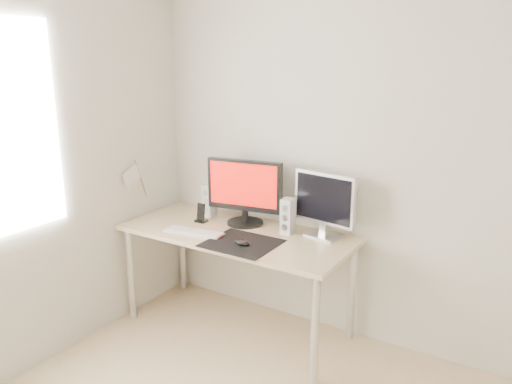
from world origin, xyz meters
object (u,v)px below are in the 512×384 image
at_px(mouse, 242,242).
at_px(speaker_left, 209,200).
at_px(desk, 237,242).
at_px(phone_dock, 201,216).
at_px(second_monitor, 325,202).
at_px(main_monitor, 245,190).
at_px(speaker_right, 288,216).
at_px(keyboard, 194,232).

relative_size(mouse, speaker_left, 0.43).
relative_size(desk, phone_dock, 11.54).
bearing_deg(phone_dock, second_monitor, 11.69).
xyz_separation_m(desk, main_monitor, (-0.04, 0.16, 0.33)).
bearing_deg(phone_dock, main_monitor, 22.54).
distance_m(desk, phone_dock, 0.36).
bearing_deg(second_monitor, main_monitor, -174.21).
bearing_deg(main_monitor, speaker_right, -1.70).
xyz_separation_m(speaker_right, keyboard, (-0.54, -0.33, -0.11)).
bearing_deg(main_monitor, speaker_left, 175.81).
relative_size(mouse, second_monitor, 0.23).
distance_m(main_monitor, second_monitor, 0.59).
bearing_deg(speaker_left, keyboard, -68.95).
height_order(main_monitor, second_monitor, main_monitor).
relative_size(desk, second_monitor, 3.55).
bearing_deg(desk, speaker_right, 25.55).
distance_m(mouse, speaker_left, 0.67).
xyz_separation_m(desk, speaker_right, (0.32, 0.15, 0.20)).
bearing_deg(main_monitor, desk, -77.18).
xyz_separation_m(desk, phone_dock, (-0.33, 0.04, 0.12)).
distance_m(mouse, main_monitor, 0.48).
distance_m(mouse, keyboard, 0.40).
bearing_deg(main_monitor, keyboard, -119.53).
distance_m(speaker_left, phone_dock, 0.17).
distance_m(main_monitor, speaker_right, 0.38).
xyz_separation_m(main_monitor, speaker_left, (-0.33, 0.02, -0.13)).
bearing_deg(speaker_right, second_monitor, 16.73).
relative_size(speaker_right, keyboard, 0.56).
distance_m(main_monitor, phone_dock, 0.38).
distance_m(mouse, phone_dock, 0.56).
bearing_deg(desk, main_monitor, 102.82).
height_order(desk, speaker_left, speaker_left).
xyz_separation_m(desk, second_monitor, (0.55, 0.22, 0.32)).
relative_size(main_monitor, speaker_left, 2.27).
height_order(desk, speaker_right, speaker_right).
height_order(mouse, main_monitor, main_monitor).
bearing_deg(desk, keyboard, -142.28).
relative_size(main_monitor, phone_dock, 3.97).
relative_size(desk, speaker_left, 6.59).
relative_size(main_monitor, speaker_right, 2.27).
xyz_separation_m(speaker_left, keyboard, (0.14, -0.36, -0.11)).
bearing_deg(mouse, speaker_left, 144.68).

